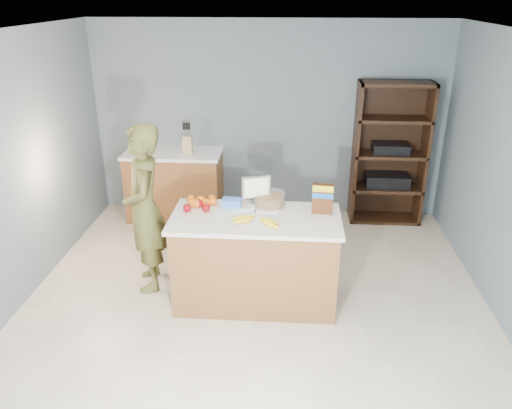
# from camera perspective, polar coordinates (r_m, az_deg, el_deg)

# --- Properties ---
(floor) EXTENTS (4.50, 5.00, 0.02)m
(floor) POSITION_cam_1_polar(r_m,az_deg,el_deg) (4.76, -0.31, -12.83)
(floor) COLOR beige
(floor) RESTS_ON ground
(walls) EXTENTS (4.52, 5.02, 2.51)m
(walls) POSITION_cam_1_polar(r_m,az_deg,el_deg) (4.01, -0.36, 6.59)
(walls) COLOR slate
(walls) RESTS_ON ground
(counter_peninsula) EXTENTS (1.56, 0.76, 0.90)m
(counter_peninsula) POSITION_cam_1_polar(r_m,az_deg,el_deg) (4.78, -0.04, -6.69)
(counter_peninsula) COLOR brown
(counter_peninsula) RESTS_ON ground
(back_cabinet) EXTENTS (1.24, 0.62, 0.90)m
(back_cabinet) POSITION_cam_1_polar(r_m,az_deg,el_deg) (6.64, -9.23, 2.27)
(back_cabinet) COLOR brown
(back_cabinet) RESTS_ON ground
(shelving_unit) EXTENTS (0.90, 0.40, 1.80)m
(shelving_unit) POSITION_cam_1_polar(r_m,az_deg,el_deg) (6.59, 14.91, 5.42)
(shelving_unit) COLOR black
(shelving_unit) RESTS_ON ground
(person) EXTENTS (0.57, 0.71, 1.69)m
(person) POSITION_cam_1_polar(r_m,az_deg,el_deg) (4.97, -12.58, -0.53)
(person) COLOR brown
(person) RESTS_ON ground
(knife_block) EXTENTS (0.12, 0.10, 0.31)m
(knife_block) POSITION_cam_1_polar(r_m,az_deg,el_deg) (6.40, -7.84, 6.90)
(knife_block) COLOR tan
(knife_block) RESTS_ON back_cabinet
(envelopes) EXTENTS (0.43, 0.13, 0.00)m
(envelopes) POSITION_cam_1_polar(r_m,az_deg,el_deg) (4.67, -0.06, -0.75)
(envelopes) COLOR white
(envelopes) RESTS_ON counter_peninsula
(bananas) EXTENTS (0.45, 0.27, 0.05)m
(bananas) POSITION_cam_1_polar(r_m,az_deg,el_deg) (4.42, 0.05, -1.89)
(bananas) COLOR yellow
(bananas) RESTS_ON counter_peninsula
(apples) EXTENTS (0.25, 0.20, 0.08)m
(apples) POSITION_cam_1_polar(r_m,az_deg,el_deg) (4.70, -6.72, -0.24)
(apples) COLOR maroon
(apples) RESTS_ON counter_peninsula
(oranges) EXTENTS (0.30, 0.22, 0.08)m
(oranges) POSITION_cam_1_polar(r_m,az_deg,el_deg) (4.82, -6.22, 0.39)
(oranges) COLOR #E45C0E
(oranges) RESTS_ON counter_peninsula
(blue_carton) EXTENTS (0.18, 0.12, 0.08)m
(blue_carton) POSITION_cam_1_polar(r_m,az_deg,el_deg) (4.75, -2.80, 0.18)
(blue_carton) COLOR blue
(blue_carton) RESTS_ON counter_peninsula
(salad_bowl) EXTENTS (0.30, 0.30, 0.13)m
(salad_bowl) POSITION_cam_1_polar(r_m,az_deg,el_deg) (4.77, 1.56, 0.52)
(salad_bowl) COLOR #267219
(salad_bowl) RESTS_ON counter_peninsula
(tv) EXTENTS (0.28, 0.12, 0.28)m
(tv) POSITION_cam_1_polar(r_m,az_deg,el_deg) (4.77, 0.01, 1.86)
(tv) COLOR silver
(tv) RESTS_ON counter_peninsula
(cereal_box) EXTENTS (0.19, 0.09, 0.28)m
(cereal_box) POSITION_cam_1_polar(r_m,az_deg,el_deg) (4.60, 7.63, 0.89)
(cereal_box) COLOR #592B14
(cereal_box) RESTS_ON counter_peninsula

